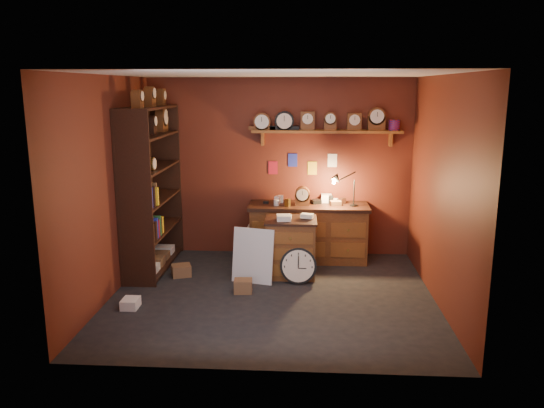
% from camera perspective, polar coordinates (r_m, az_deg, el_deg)
% --- Properties ---
extents(floor, '(4.00, 4.00, 0.00)m').
position_cam_1_polar(floor, '(6.74, 0.02, -9.83)').
color(floor, black).
rests_on(floor, ground).
extents(room_shell, '(4.02, 3.62, 2.71)m').
position_cam_1_polar(room_shell, '(6.39, 0.48, 4.96)').
color(room_shell, '#5F2416').
rests_on(room_shell, ground).
extents(shelving_unit, '(0.47, 1.60, 2.58)m').
position_cam_1_polar(shelving_unit, '(7.64, -13.07, 2.31)').
color(shelving_unit, black).
rests_on(shelving_unit, ground).
extents(workbench, '(1.78, 0.66, 1.36)m').
position_cam_1_polar(workbench, '(7.97, 3.94, -2.71)').
color(workbench, brown).
rests_on(workbench, ground).
extents(low_cabinet, '(0.70, 0.59, 0.89)m').
position_cam_1_polar(low_cabinet, '(7.31, 2.03, -4.42)').
color(low_cabinet, brown).
rests_on(low_cabinet, ground).
extents(big_round_clock, '(0.48, 0.16, 0.49)m').
position_cam_1_polar(big_round_clock, '(7.08, 2.85, -6.66)').
color(big_round_clock, black).
rests_on(big_round_clock, ground).
extents(white_panel, '(0.58, 0.28, 0.74)m').
position_cam_1_polar(white_panel, '(7.20, -2.05, -8.32)').
color(white_panel, silver).
rests_on(white_panel, ground).
extents(mini_fridge, '(0.51, 0.53, 0.52)m').
position_cam_1_polar(mini_fridge, '(7.98, -0.89, -4.29)').
color(mini_fridge, silver).
rests_on(mini_fridge, ground).
extents(floor_box_a, '(0.31, 0.29, 0.16)m').
position_cam_1_polar(floor_box_a, '(7.48, -9.73, -7.06)').
color(floor_box_a, brown).
rests_on(floor_box_a, ground).
extents(floor_box_b, '(0.19, 0.23, 0.11)m').
position_cam_1_polar(floor_box_b, '(6.58, -14.98, -10.28)').
color(floor_box_b, white).
rests_on(floor_box_b, ground).
extents(floor_box_c, '(0.24, 0.20, 0.17)m').
position_cam_1_polar(floor_box_c, '(6.82, -3.13, -8.79)').
color(floor_box_c, brown).
rests_on(floor_box_c, ground).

